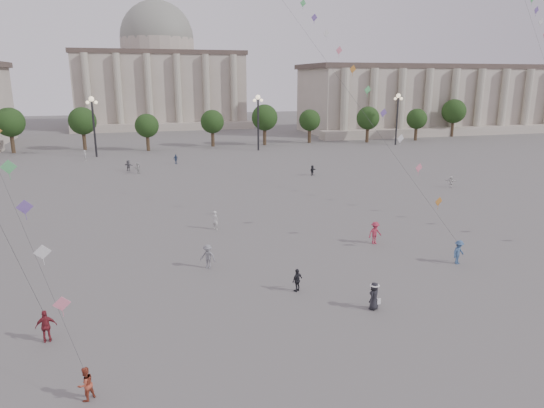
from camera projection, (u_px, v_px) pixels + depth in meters
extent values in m
plane|color=#575452|center=(307.00, 343.00, 25.75)|extent=(360.00, 360.00, 0.00)
cube|color=#A49A8A|center=(449.00, 100.00, 131.92)|extent=(80.00, 22.00, 16.00)
cube|color=#4A3D36|center=(452.00, 67.00, 129.75)|extent=(81.60, 22.44, 1.20)
cube|color=#A49A8A|center=(478.00, 131.00, 121.56)|extent=(84.00, 4.00, 2.00)
cube|color=#A49A8A|center=(160.00, 91.00, 144.37)|extent=(46.00, 30.00, 20.00)
cube|color=#4A3D36|center=(158.00, 54.00, 141.71)|extent=(46.92, 30.60, 1.20)
cube|color=#A49A8A|center=(166.00, 127.00, 130.79)|extent=(48.30, 4.00, 2.00)
cylinder|color=#A49A8A|center=(158.00, 47.00, 141.23)|extent=(21.00, 21.00, 5.00)
sphere|color=gray|center=(157.00, 38.00, 140.60)|extent=(21.00, 21.00, 21.00)
cylinder|color=#36281B|center=(14.00, 144.00, 90.12)|extent=(0.70, 0.70, 3.52)
sphere|color=black|center=(11.00, 124.00, 89.20)|extent=(5.12, 5.12, 5.12)
cylinder|color=#36281B|center=(82.00, 142.00, 93.27)|extent=(0.70, 0.70, 3.52)
sphere|color=black|center=(80.00, 123.00, 92.34)|extent=(5.12, 5.12, 5.12)
cylinder|color=#36281B|center=(146.00, 140.00, 96.41)|extent=(0.70, 0.70, 3.52)
sphere|color=black|center=(145.00, 121.00, 95.49)|extent=(5.12, 5.12, 5.12)
cylinder|color=#36281B|center=(206.00, 138.00, 99.56)|extent=(0.70, 0.70, 3.52)
sphere|color=black|center=(206.00, 120.00, 98.63)|extent=(5.12, 5.12, 5.12)
cylinder|color=#36281B|center=(263.00, 136.00, 102.70)|extent=(0.70, 0.70, 3.52)
sphere|color=black|center=(263.00, 119.00, 101.78)|extent=(5.12, 5.12, 5.12)
cylinder|color=#36281B|center=(316.00, 135.00, 105.85)|extent=(0.70, 0.70, 3.52)
sphere|color=black|center=(316.00, 118.00, 104.92)|extent=(5.12, 5.12, 5.12)
cylinder|color=#36281B|center=(366.00, 133.00, 108.99)|extent=(0.70, 0.70, 3.52)
sphere|color=black|center=(367.00, 116.00, 108.07)|extent=(5.12, 5.12, 5.12)
cylinder|color=#36281B|center=(413.00, 131.00, 112.14)|extent=(0.70, 0.70, 3.52)
sphere|color=black|center=(414.00, 115.00, 111.21)|extent=(5.12, 5.12, 5.12)
cylinder|color=#36281B|center=(458.00, 130.00, 115.28)|extent=(0.70, 0.70, 3.52)
sphere|color=black|center=(459.00, 114.00, 114.36)|extent=(5.12, 5.12, 5.12)
cylinder|color=#262628|center=(94.00, 129.00, 85.79)|extent=(0.36, 0.36, 10.00)
sphere|color=#FFE5B2|center=(91.00, 99.00, 84.48)|extent=(0.90, 0.90, 0.90)
sphere|color=#FFE5B2|center=(87.00, 102.00, 84.45)|extent=(0.60, 0.60, 0.60)
sphere|color=#FFE5B2|center=(96.00, 102.00, 84.82)|extent=(0.60, 0.60, 0.60)
cylinder|color=#262628|center=(258.00, 125.00, 93.65)|extent=(0.36, 0.36, 10.00)
sphere|color=#FFE5B2|center=(258.00, 97.00, 92.34)|extent=(0.90, 0.90, 0.90)
sphere|color=#FFE5B2|center=(254.00, 100.00, 92.31)|extent=(0.60, 0.60, 0.60)
sphere|color=#FFE5B2|center=(262.00, 100.00, 92.68)|extent=(0.60, 0.60, 0.60)
cylinder|color=#262628|center=(397.00, 121.00, 101.51)|extent=(0.36, 0.36, 10.00)
sphere|color=#FFE5B2|center=(398.00, 96.00, 100.21)|extent=(0.90, 0.90, 0.90)
sphere|color=#FFE5B2|center=(395.00, 99.00, 100.17)|extent=(0.60, 0.60, 0.60)
sphere|color=#FFE5B2|center=(401.00, 99.00, 100.54)|extent=(0.60, 0.60, 0.60)
imported|color=navy|center=(176.00, 159.00, 79.70)|extent=(1.00, 0.78, 1.59)
imported|color=#B5B6B1|center=(138.00, 168.00, 71.66)|extent=(1.24, 1.59, 1.68)
imported|color=slate|center=(208.00, 256.00, 35.74)|extent=(1.36, 1.21, 1.83)
imported|color=white|center=(451.00, 182.00, 62.52)|extent=(1.35, 1.24, 1.50)
imported|color=#A02B40|center=(375.00, 233.00, 41.05)|extent=(1.36, 0.92, 1.94)
imported|color=black|center=(312.00, 170.00, 70.26)|extent=(1.35, 1.21, 1.49)
imported|color=#B7B7B3|center=(85.00, 155.00, 82.79)|extent=(0.57, 0.74, 1.80)
imported|color=#5D5E62|center=(128.00, 166.00, 73.61)|extent=(1.49, 1.35, 1.65)
imported|color=beige|center=(215.00, 220.00, 45.06)|extent=(0.73, 0.77, 1.77)
imported|color=maroon|center=(46.00, 326.00, 25.71)|extent=(1.10, 0.55, 1.81)
imported|color=black|center=(297.00, 280.00, 31.88)|extent=(0.98, 0.82, 1.57)
imported|color=#9E402B|center=(86.00, 384.00, 21.05)|extent=(0.96, 0.94, 1.56)
imported|color=#38567E|center=(459.00, 252.00, 36.60)|extent=(1.38, 1.10, 1.86)
imported|color=black|center=(374.00, 296.00, 29.37)|extent=(1.00, 0.94, 1.72)
cone|color=white|center=(375.00, 284.00, 29.18)|extent=(0.52, 0.52, 0.14)
cylinder|color=white|center=(375.00, 285.00, 29.20)|extent=(0.60, 0.60, 0.02)
cube|color=white|center=(379.00, 301.00, 29.38)|extent=(0.22, 0.10, 0.35)
cube|color=pink|center=(62.00, 304.00, 21.57)|extent=(0.76, 0.25, 0.76)
cube|color=silver|center=(42.00, 252.00, 22.39)|extent=(0.76, 0.25, 0.76)
cube|color=#6B4F9E|center=(25.00, 207.00, 23.26)|extent=(0.76, 0.25, 0.76)
cube|color=#52B367|center=(8.00, 167.00, 24.14)|extent=(0.76, 0.25, 0.76)
cube|color=#BC772C|center=(439.00, 201.00, 37.87)|extent=(0.76, 0.25, 0.76)
cube|color=pink|center=(419.00, 168.00, 39.42)|extent=(0.76, 0.25, 0.76)
cube|color=silver|center=(401.00, 139.00, 41.01)|extent=(0.76, 0.25, 0.76)
cube|color=#6B4F9E|center=(383.00, 113.00, 42.63)|extent=(0.76, 0.25, 0.76)
cube|color=#52B367|center=(368.00, 90.00, 44.27)|extent=(0.76, 0.25, 0.76)
cube|color=#BC772C|center=(353.00, 69.00, 45.92)|extent=(0.76, 0.25, 0.76)
cube|color=pink|center=(339.00, 50.00, 47.59)|extent=(0.76, 0.25, 0.76)
cube|color=silver|center=(326.00, 33.00, 49.26)|extent=(0.76, 0.25, 0.76)
cube|color=#6B4F9E|center=(314.00, 17.00, 50.94)|extent=(0.76, 0.25, 0.76)
cube|color=#52B367|center=(303.00, 3.00, 52.63)|extent=(0.76, 0.25, 0.76)
cylinder|color=#3F3F3F|center=(534.00, 29.00, 53.01)|extent=(0.02, 0.02, 52.91)
cube|color=silver|center=(541.00, 22.00, 51.29)|extent=(0.76, 0.25, 0.76)
cube|color=#6B4F9E|center=(537.00, 10.00, 52.53)|extent=(0.76, 0.25, 0.76)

